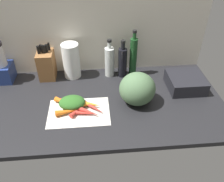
% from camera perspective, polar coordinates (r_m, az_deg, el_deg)
% --- Properties ---
extents(ground_plane, '(1.70, 0.80, 0.03)m').
position_cam_1_polar(ground_plane, '(1.49, -5.67, -2.78)').
color(ground_plane, black).
extents(wall_back, '(1.70, 0.03, 0.60)m').
position_cam_1_polar(wall_back, '(1.65, -6.46, 14.40)').
color(wall_back, beige).
rests_on(wall_back, ground_plane).
extents(cutting_board, '(0.36, 0.25, 0.01)m').
position_cam_1_polar(cutting_board, '(1.40, -8.15, -5.15)').
color(cutting_board, beige).
rests_on(cutting_board, ground_plane).
extents(carrot_0, '(0.15, 0.06, 0.04)m').
position_cam_1_polar(carrot_0, '(1.38, -10.74, -4.99)').
color(carrot_0, orange).
rests_on(carrot_0, cutting_board).
extents(carrot_1, '(0.14, 0.10, 0.03)m').
position_cam_1_polar(carrot_1, '(1.36, -5.77, -5.15)').
color(carrot_1, red).
rests_on(carrot_1, cutting_board).
extents(carrot_2, '(0.11, 0.06, 0.03)m').
position_cam_1_polar(carrot_2, '(1.41, -5.00, -3.34)').
color(carrot_2, orange).
rests_on(carrot_2, cutting_board).
extents(carrot_3, '(0.09, 0.10, 0.03)m').
position_cam_1_polar(carrot_3, '(1.38, -8.77, -4.94)').
color(carrot_3, red).
rests_on(carrot_3, cutting_board).
extents(carrot_4, '(0.13, 0.03, 0.03)m').
position_cam_1_polar(carrot_4, '(1.48, -10.63, -1.89)').
color(carrot_4, '#B2264C').
rests_on(carrot_4, cutting_board).
extents(carrot_5, '(0.14, 0.13, 0.03)m').
position_cam_1_polar(carrot_5, '(1.39, -4.50, -4.11)').
color(carrot_5, red).
rests_on(carrot_5, cutting_board).
extents(carrot_6, '(0.13, 0.05, 0.02)m').
position_cam_1_polar(carrot_6, '(1.36, -6.54, -5.46)').
color(carrot_6, red).
rests_on(carrot_6, cutting_board).
extents(carrot_7, '(0.13, 0.10, 0.03)m').
position_cam_1_polar(carrot_7, '(1.45, -11.61, -2.67)').
color(carrot_7, orange).
rests_on(carrot_7, cutting_board).
extents(carrot_greens_pile, '(0.16, 0.12, 0.07)m').
position_cam_1_polar(carrot_greens_pile, '(1.41, -9.83, -2.80)').
color(carrot_greens_pile, '#2D6023').
rests_on(carrot_greens_pile, cutting_board).
extents(winter_squash, '(0.22, 0.21, 0.21)m').
position_cam_1_polar(winter_squash, '(1.40, 6.26, 0.52)').
color(winter_squash, '#4C6B47').
rests_on(winter_squash, ground_plane).
extents(knife_block, '(0.11, 0.16, 0.25)m').
position_cam_1_polar(knife_block, '(1.70, -15.80, 6.42)').
color(knife_block, brown).
rests_on(knife_block, ground_plane).
extents(blender_appliance, '(0.15, 0.15, 0.29)m').
position_cam_1_polar(blender_appliance, '(1.76, -25.99, 5.77)').
color(blender_appliance, navy).
rests_on(blender_appliance, ground_plane).
extents(paper_towel_roll, '(0.12, 0.12, 0.25)m').
position_cam_1_polar(paper_towel_roll, '(1.66, -10.01, 7.36)').
color(paper_towel_roll, white).
rests_on(paper_towel_roll, ground_plane).
extents(bottle_0, '(0.07, 0.07, 0.28)m').
position_cam_1_polar(bottle_0, '(1.65, -0.62, 7.35)').
color(bottle_0, silver).
rests_on(bottle_0, ground_plane).
extents(bottle_1, '(0.06, 0.06, 0.28)m').
position_cam_1_polar(bottle_1, '(1.64, 2.61, 7.23)').
color(bottle_1, black).
rests_on(bottle_1, ground_plane).
extents(bottle_2, '(0.05, 0.05, 0.34)m').
position_cam_1_polar(bottle_2, '(1.65, 5.26, 8.52)').
color(bottle_2, '#19421E').
rests_on(bottle_2, ground_plane).
extents(dish_rack, '(0.23, 0.23, 0.09)m').
position_cam_1_polar(dish_rack, '(1.63, 17.63, 2.09)').
color(dish_rack, black).
rests_on(dish_rack, ground_plane).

